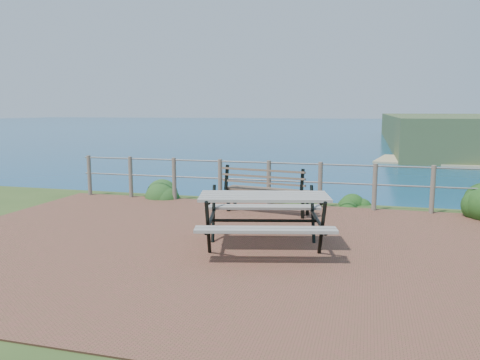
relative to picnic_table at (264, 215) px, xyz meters
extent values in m
cube|color=brown|center=(-0.62, -0.04, -0.53)|extent=(10.00, 7.00, 0.12)
plane|color=#166185|center=(-0.62, 199.96, -0.53)|extent=(1200.00, 1200.00, 0.00)
cylinder|color=#6B5B4C|center=(-5.22, 3.31, -0.01)|extent=(0.10, 0.10, 1.00)
cylinder|color=#6B5B4C|center=(-4.07, 3.31, -0.01)|extent=(0.10, 0.10, 1.00)
cylinder|color=#6B5B4C|center=(-2.92, 3.31, -0.01)|extent=(0.10, 0.10, 1.00)
cylinder|color=#6B5B4C|center=(-1.77, 3.31, -0.01)|extent=(0.10, 0.10, 1.00)
cylinder|color=#6B5B4C|center=(-0.62, 3.31, -0.01)|extent=(0.10, 0.10, 1.00)
cylinder|color=#6B5B4C|center=(0.53, 3.31, -0.01)|extent=(0.10, 0.10, 1.00)
cylinder|color=#6B5B4C|center=(1.68, 3.31, -0.01)|extent=(0.10, 0.10, 1.00)
cylinder|color=#6B5B4C|center=(2.83, 3.31, -0.01)|extent=(0.10, 0.10, 1.00)
cylinder|color=slate|center=(-0.62, 3.31, 0.44)|extent=(9.40, 0.04, 0.04)
cylinder|color=slate|center=(-0.62, 3.31, 0.04)|extent=(9.40, 0.04, 0.04)
cube|color=gray|center=(0.00, 0.00, 0.30)|extent=(2.11, 1.27, 0.04)
cube|color=gray|center=(0.00, 0.00, -0.03)|extent=(1.98, 0.76, 0.04)
cube|color=gray|center=(0.00, 0.00, -0.03)|extent=(1.98, 0.76, 0.04)
cylinder|color=black|center=(0.00, 0.00, -0.08)|extent=(1.66, 0.46, 0.05)
cube|color=brown|center=(-0.46, 2.42, -0.02)|extent=(1.82, 0.73, 0.04)
cube|color=brown|center=(-0.46, 2.42, 0.29)|extent=(1.77, 0.42, 0.40)
cube|color=black|center=(-0.46, 2.42, -0.27)|extent=(0.07, 0.07, 0.49)
cube|color=black|center=(-0.46, 2.42, -0.27)|extent=(0.07, 0.07, 0.49)
cube|color=black|center=(-0.46, 2.42, -0.27)|extent=(0.07, 0.07, 0.49)
cube|color=black|center=(-0.46, 2.42, -0.27)|extent=(0.07, 0.07, 0.49)
ellipsoid|color=#2B5620|center=(-3.25, 3.69, -0.53)|extent=(0.84, 0.84, 0.61)
ellipsoid|color=#134015|center=(1.22, 3.80, -0.53)|extent=(0.71, 0.71, 0.43)
camera|label=1|loc=(1.51, -6.90, 1.61)|focal=35.00mm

